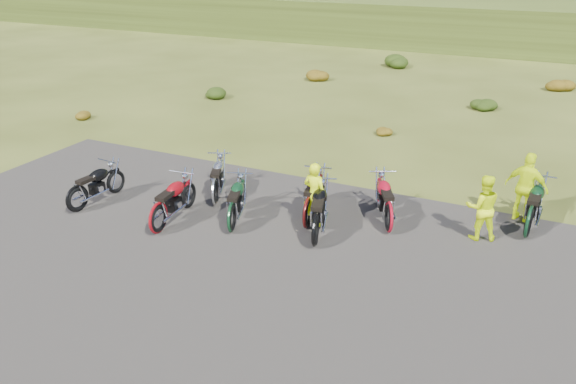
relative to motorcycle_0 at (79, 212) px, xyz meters
The scene contains 21 objects.
ground 5.82m from the motorcycle_0, ahead, with size 300.00×300.00×0.00m, color #3A4316.
gravel_pad 5.90m from the motorcycle_0, 12.03° to the right, with size 20.00×12.00×0.04m, color black.
hill_slope 51.10m from the motorcycle_0, 83.52° to the left, with size 300.00×46.00×3.00m, color #303D14, non-canonical shape.
shrub_0 9.20m from the motorcycle_0, 132.63° to the left, with size 0.77×0.77×0.45m, color #673D0C.
shrub_1 12.53m from the motorcycle_0, 105.43° to the left, with size 1.03×1.03×0.61m, color black.
shrub_2 17.38m from the motorcycle_0, 91.42° to the left, with size 1.30×1.30×0.77m, color #673D0C.
shrub_3 22.81m from the motorcycle_0, 83.78° to the left, with size 1.56×1.56×0.92m, color black.
shrub_4 11.33m from the motorcycle_0, 61.70° to the left, with size 0.77×0.77×0.45m, color #673D0C.
shrub_5 17.37m from the motorcycle_0, 61.56° to the left, with size 1.03×1.03×0.61m, color black.
shrub_6 23.41m from the motorcycle_0, 61.50° to the left, with size 1.30×1.30×0.77m, color #673D0C.
motorcycle_0 is the anchor object (origin of this frame).
motorcycle_1 2.69m from the motorcycle_0, ahead, with size 2.24×0.75×1.17m, color maroon, non-canonical shape.
motorcycle_2 4.35m from the motorcycle_0, 10.18° to the left, with size 2.13×0.71×1.12m, color black, non-canonical shape.
motorcycle_3 3.61m from the motorcycle_0, 32.82° to the left, with size 2.10×0.70×1.10m, color #AEAEB3, non-canonical shape.
motorcycle_4 6.14m from the motorcycle_0, 16.76° to the left, with size 2.26×0.75×1.18m, color #480C0C, non-canonical shape.
motorcycle_5 6.49m from the motorcycle_0, ahead, with size 2.34×0.78×1.23m, color black, non-canonical shape.
motorcycle_6 8.15m from the motorcycle_0, 17.32° to the left, with size 2.20×0.73×1.15m, color maroon, non-canonical shape.
motorcycle_7 11.47m from the motorcycle_0, 18.14° to the left, with size 2.30×0.77×1.21m, color black, non-canonical shape.
person_middle 6.35m from the motorcycle_0, 18.47° to the left, with size 0.61×0.40×1.66m, color #CAE20B.
person_right_a 10.34m from the motorcycle_0, 17.05° to the left, with size 0.80×0.62×1.64m, color #CAE20B.
person_right_b 11.65m from the motorcycle_0, 22.90° to the left, with size 1.07×0.44×1.82m, color #CAE20B.
Camera 1 is at (5.06, -10.58, 6.53)m, focal length 35.00 mm.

